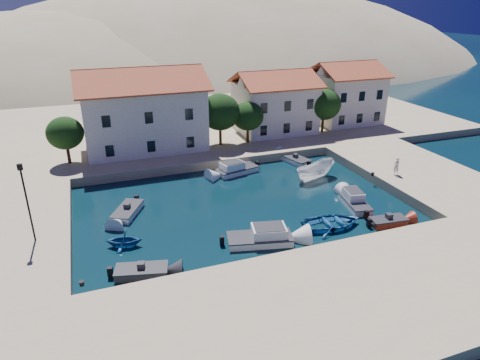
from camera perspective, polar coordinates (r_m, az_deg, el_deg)
name	(u,v)px	position (r m, az deg, el deg)	size (l,w,h in m)	color
ground	(288,262)	(32.47, 6.36, -10.80)	(400.00, 400.00, 0.00)	black
quay_south	(331,307)	(28.02, 12.04, -16.18)	(52.00, 12.00, 1.00)	tan
quay_east	(416,173)	(50.54, 22.46, 0.87)	(11.00, 20.00, 1.00)	tan
quay_west	(18,237)	(38.70, -27.51, -6.73)	(8.00, 20.00, 1.00)	tan
quay_north	(189,124)	(66.01, -6.79, 7.38)	(80.00, 36.00, 1.00)	tan
hills	(185,124)	(156.83, -7.35, 7.37)	(254.00, 176.00, 99.00)	tan
building_left	(143,108)	(53.74, -12.84, 9.39)	(14.70, 9.45, 9.70)	beige
building_mid	(275,101)	(59.77, 4.64, 10.50)	(10.50, 8.40, 8.30)	beige
building_right	(346,92)	(66.40, 13.93, 11.38)	(9.45, 8.40, 8.80)	beige
trees	(232,114)	(53.92, -1.12, 8.79)	(37.30, 5.30, 6.45)	#382314
lamppost	(26,196)	(34.92, -26.65, -1.88)	(0.35, 0.25, 6.22)	black
bollards	(298,219)	(35.97, 7.74, -5.17)	(29.36, 9.56, 0.30)	black
motorboat_grey_sw	(142,272)	(31.52, -12.98, -11.82)	(3.95, 2.47, 1.25)	#2E2E33
cabin_cruiser_south	(260,237)	(34.38, 2.66, -7.67)	(5.55, 3.33, 1.60)	white
rowboat_south	(332,227)	(37.67, 12.11, -6.11)	(3.70, 5.18, 1.07)	#194D8A
motorboat_red_se	(388,222)	(39.19, 19.15, -5.25)	(3.29, 1.71, 1.25)	maroon
cabin_cruiser_east	(355,202)	(41.52, 15.10, -2.84)	(2.57, 4.58, 1.60)	white
boat_east	(315,179)	(47.18, 9.94, 0.16)	(1.97, 5.25, 2.03)	white
motorboat_white_ne	(295,160)	(51.62, 7.39, 2.68)	(2.80, 4.27, 1.25)	white
rowboat_west	(125,246)	(35.34, -15.13, -8.50)	(2.40, 2.78, 1.46)	#194D8A
motorboat_white_west	(128,211)	(40.10, -14.76, -4.04)	(3.42, 4.34, 1.25)	white
cabin_cruiser_north	(237,169)	(47.89, -0.39, 1.48)	(5.09, 3.07, 1.60)	white
pedestrian	(396,166)	(47.48, 20.13, 1.75)	(0.70, 0.46, 1.92)	silver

